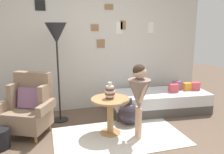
% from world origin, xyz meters
% --- Properties ---
extents(ground_plane, '(12.00, 12.00, 0.00)m').
position_xyz_m(ground_plane, '(0.00, 0.00, 0.00)').
color(ground_plane, brown).
extents(gallery_wall, '(4.80, 0.12, 2.60)m').
position_xyz_m(gallery_wall, '(0.00, 1.95, 1.30)').
color(gallery_wall, beige).
rests_on(gallery_wall, ground).
extents(rug, '(1.99, 1.17, 0.01)m').
position_xyz_m(rug, '(0.12, 0.47, 0.01)').
color(rug, silver).
rests_on(rug, ground).
extents(armchair, '(0.90, 0.82, 0.97)m').
position_xyz_m(armchair, '(-1.19, 1.01, 0.44)').
color(armchair, olive).
rests_on(armchair, ground).
extents(daybed, '(1.96, 0.97, 0.40)m').
position_xyz_m(daybed, '(1.24, 1.31, 0.20)').
color(daybed, '#4C4742').
rests_on(daybed, ground).
extents(pillow_head, '(0.19, 0.15, 0.16)m').
position_xyz_m(pillow_head, '(2.01, 1.23, 0.48)').
color(pillow_head, '#D64C56').
rests_on(pillow_head, daybed).
extents(pillow_mid, '(0.18, 0.13, 0.15)m').
position_xyz_m(pillow_mid, '(1.86, 1.28, 0.47)').
color(pillow_mid, orange).
rests_on(pillow_mid, daybed).
extents(pillow_back, '(0.17, 0.12, 0.18)m').
position_xyz_m(pillow_back, '(1.66, 1.36, 0.49)').
color(pillow_back, gray).
rests_on(pillow_back, daybed).
extents(pillow_extra, '(0.18, 0.13, 0.16)m').
position_xyz_m(pillow_extra, '(1.50, 1.22, 0.48)').
color(pillow_extra, '#D64C56').
rests_on(pillow_extra, daybed).
extents(side_table, '(0.60, 0.60, 0.59)m').
position_xyz_m(side_table, '(0.02, 0.62, 0.42)').
color(side_table, tan).
rests_on(side_table, ground).
extents(vase_striped, '(0.16, 0.16, 0.26)m').
position_xyz_m(vase_striped, '(0.02, 0.63, 0.69)').
color(vase_striped, brown).
rests_on(vase_striped, side_table).
extents(floor_lamp, '(0.37, 0.37, 1.74)m').
position_xyz_m(floor_lamp, '(-0.70, 1.39, 1.50)').
color(floor_lamp, black).
rests_on(floor_lamp, ground).
extents(person_child, '(0.34, 0.34, 1.15)m').
position_xyz_m(person_child, '(0.40, 0.36, 0.74)').
color(person_child, '#D8AD8E').
rests_on(person_child, ground).
extents(book_on_daybed, '(0.24, 0.18, 0.03)m').
position_xyz_m(book_on_daybed, '(0.85, 1.45, 0.42)').
color(book_on_daybed, tan).
rests_on(book_on_daybed, daybed).
extents(demijohn_near, '(0.37, 0.37, 0.46)m').
position_xyz_m(demijohn_near, '(0.44, 0.90, 0.19)').
color(demijohn_near, '#332D38').
rests_on(demijohn_near, ground).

